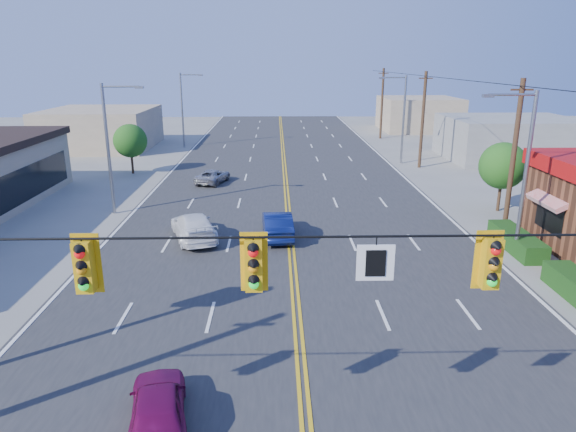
{
  "coord_description": "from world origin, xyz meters",
  "views": [
    {
      "loc": [
        -0.75,
        -9.37,
        9.28
      ],
      "look_at": [
        -0.2,
        13.9,
        2.2
      ],
      "focal_mm": 32.0,
      "sensor_mm": 36.0,
      "label": 1
    }
  ],
  "objects_px": {
    "car_silver": "(213,177)",
    "car_magenta": "(158,408)",
    "car_blue": "(277,225)",
    "car_white": "(194,227)",
    "signal_span": "(308,290)"
  },
  "relations": [
    {
      "from": "car_silver",
      "to": "car_magenta",
      "type": "bearing_deg",
      "value": 110.24
    },
    {
      "from": "car_magenta",
      "to": "car_blue",
      "type": "relative_size",
      "value": 0.84
    },
    {
      "from": "car_magenta",
      "to": "car_white",
      "type": "relative_size",
      "value": 0.75
    },
    {
      "from": "car_blue",
      "to": "car_silver",
      "type": "distance_m",
      "value": 13.93
    },
    {
      "from": "car_blue",
      "to": "car_white",
      "type": "xyz_separation_m",
      "value": [
        -4.49,
        -0.23,
        -0.0
      ]
    },
    {
      "from": "car_blue",
      "to": "car_magenta",
      "type": "bearing_deg",
      "value": 74.38
    },
    {
      "from": "car_white",
      "to": "signal_span",
      "type": "bearing_deg",
      "value": 88.34
    },
    {
      "from": "signal_span",
      "to": "car_white",
      "type": "distance_m",
      "value": 18.08
    },
    {
      "from": "car_white",
      "to": "car_silver",
      "type": "relative_size",
      "value": 1.26
    },
    {
      "from": "car_blue",
      "to": "car_white",
      "type": "relative_size",
      "value": 0.89
    },
    {
      "from": "car_magenta",
      "to": "car_silver",
      "type": "distance_m",
      "value": 28.13
    },
    {
      "from": "car_blue",
      "to": "car_silver",
      "type": "xyz_separation_m",
      "value": [
        -5.01,
        13.0,
        -0.17
      ]
    },
    {
      "from": "car_blue",
      "to": "car_white",
      "type": "bearing_deg",
      "value": -0.91
    },
    {
      "from": "car_magenta",
      "to": "signal_span",
      "type": "bearing_deg",
      "value": 140.92
    },
    {
      "from": "car_magenta",
      "to": "car_blue",
      "type": "height_order",
      "value": "car_blue"
    }
  ]
}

